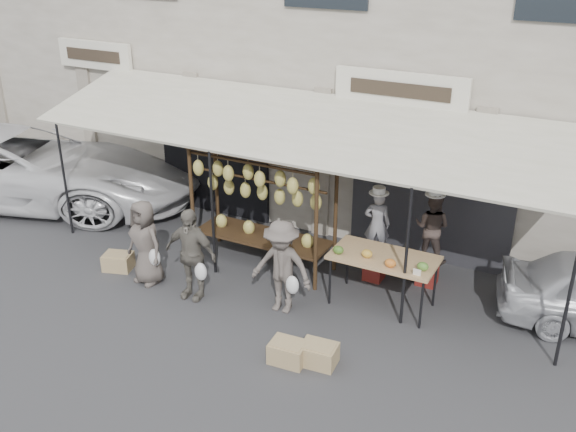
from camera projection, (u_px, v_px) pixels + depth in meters
name	position (u px, v px, depth m)	size (l,w,h in m)	color
ground_plane	(228.00, 317.00, 10.27)	(90.00, 90.00, 0.00)	#2D2D30
shophouse	(382.00, 30.00, 14.00)	(24.00, 6.15, 7.30)	beige
awning	(294.00, 126.00, 11.04)	(10.00, 2.35, 2.92)	beige
banana_rack	(261.00, 186.00, 11.24)	(2.60, 0.90, 2.24)	#332313
produce_table	(383.00, 259.00, 10.25)	(1.70, 0.90, 1.04)	tan
vendor_left	(377.00, 224.00, 10.96)	(0.44, 0.29, 1.22)	slate
vendor_right	(432.00, 227.00, 10.80)	(0.61, 0.47, 1.25)	#413530
customer_left	(145.00, 242.00, 11.01)	(0.75, 0.49, 1.53)	#554D47
customer_mid	(191.00, 254.00, 10.54)	(0.94, 0.39, 1.61)	#656056
customer_right	(282.00, 267.00, 10.16)	(1.02, 0.59, 1.58)	#5A514C
stool_left	(374.00, 267.00, 11.31)	(0.33, 0.33, 0.46)	maroon
stool_right	(427.00, 272.00, 11.15)	(0.33, 0.33, 0.47)	maroon
crate_near_a	(288.00, 352.00, 9.17)	(0.52, 0.39, 0.31)	tan
crate_near_b	(319.00, 354.00, 9.13)	(0.51, 0.39, 0.31)	tan
crate_far	(118.00, 262.00, 11.67)	(0.50, 0.38, 0.30)	tan
van	(4.00, 148.00, 14.23)	(2.72, 5.91, 2.46)	silver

